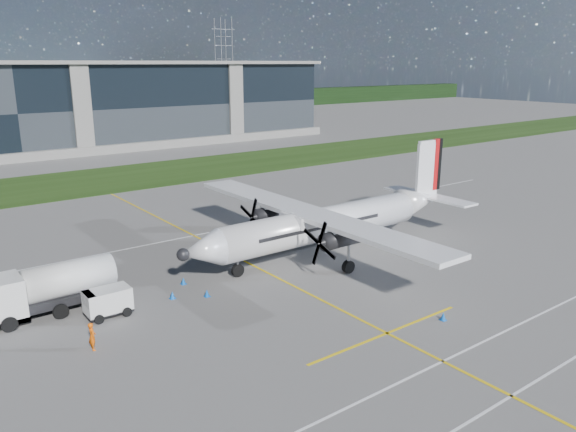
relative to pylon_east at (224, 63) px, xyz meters
The scene contains 14 objects.
ground 139.82m from the pylon_east, 127.69° to the right, with size 400.00×400.00×0.00m, color #555350.
grass_strip 133.62m from the pylon_east, 129.81° to the right, with size 400.00×18.00×0.04m, color #1D360E.
terminal_building 110.37m from the pylon_east, 140.53° to the right, with size 120.00×20.00×15.00m, color black.
pylon_east is the anchor object (origin of this frame).
yellow_taxiway_centerline 162.94m from the pylon_east, 120.36° to the right, with size 0.20×70.00×0.01m, color yellow.
white_lane_line 185.33m from the pylon_east, 117.40° to the right, with size 90.00×0.15×0.01m, color white.
turboprop_aircraft 161.96m from the pylon_east, 117.70° to the right, with size 27.19×28.20×8.46m, color white, non-canonical shape.
fuel_tanker_truck 172.11m from the pylon_east, 124.58° to the right, with size 8.35×2.71×3.13m, color silver, non-canonical shape.
baggage_tug 172.50m from the pylon_east, 123.20° to the right, with size 2.93×1.76×1.76m, color silver, non-canonical shape.
ground_crew_person 176.83m from the pylon_east, 123.14° to the right, with size 0.75×0.53×1.84m, color #F25907.
safety_cone_fwd 170.24m from the pylon_east, 121.98° to the right, with size 0.36×0.36×0.50m, color blue.
safety_cone_nose_port 170.11m from the pylon_east, 121.20° to the right, with size 0.36×0.36×0.50m, color blue.
safety_cone_nose_stbd 167.74m from the pylon_east, 121.81° to the right, with size 0.36×0.36×0.50m, color blue.
safety_cone_portwing 175.78m from the pylon_east, 116.43° to the right, with size 0.36×0.36×0.50m, color blue.
Camera 1 is at (-19.54, -26.31, 15.27)m, focal length 35.00 mm.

